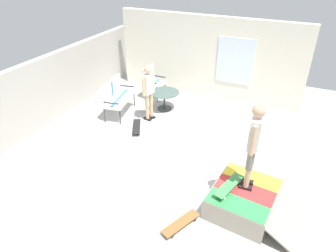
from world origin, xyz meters
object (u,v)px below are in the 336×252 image
(patio_bench, at_px, (115,94))
(person_skater, at_px, (254,141))
(skate_ramp, at_px, (245,200))
(skateboard_by_bench, at_px, (137,127))
(patio_chair_near_house, at_px, (152,79))
(skateboard_on_ramp, at_px, (229,185))
(skateboard_spare, at_px, (181,223))
(person_watching, at_px, (149,89))
(patio_table, at_px, (164,97))

(patio_bench, distance_m, person_skater, 4.88)
(skate_ramp, relative_size, skateboard_by_bench, 2.33)
(patio_chair_near_house, relative_size, skateboard_on_ramp, 1.24)
(skateboard_spare, bearing_deg, person_watching, 35.77)
(skate_ramp, distance_m, skateboard_on_ramp, 0.46)
(person_watching, height_order, skateboard_by_bench, person_watching)
(patio_bench, relative_size, patio_chair_near_house, 1.30)
(patio_table, bearing_deg, skateboard_by_bench, 172.99)
(skateboard_on_ramp, bearing_deg, skate_ramp, -71.49)
(patio_chair_near_house, bearing_deg, patio_table, -129.63)
(skate_ramp, xyz_separation_m, skateboard_on_ramp, (-0.10, 0.31, 0.32))
(skate_ramp, distance_m, skateboard_by_bench, 3.74)
(skateboard_spare, distance_m, skateboard_on_ramp, 1.12)
(patio_bench, bearing_deg, skateboard_spare, -132.92)
(patio_bench, bearing_deg, skateboard_on_ramp, -120.41)
(skate_ramp, distance_m, skateboard_spare, 1.31)
(patio_chair_near_house, relative_size, person_skater, 0.60)
(patio_bench, bearing_deg, patio_chair_near_house, -16.13)
(patio_chair_near_house, height_order, skateboard_spare, patio_chair_near_house)
(patio_bench, distance_m, skateboard_on_ramp, 4.68)
(skate_ramp, xyz_separation_m, patio_chair_near_house, (3.74, 3.92, 0.38))
(patio_chair_near_house, distance_m, person_skater, 5.36)
(skate_ramp, height_order, person_skater, person_skater)
(skate_ramp, xyz_separation_m, patio_table, (3.11, 3.16, 0.17))
(person_watching, bearing_deg, patio_chair_near_house, 24.56)
(person_watching, distance_m, skateboard_on_ramp, 3.89)
(person_watching, bearing_deg, skateboard_spare, -144.23)
(person_skater, bearing_deg, person_watching, 55.53)
(skate_ramp, xyz_separation_m, patio_bench, (2.26, 4.34, 0.38))
(patio_bench, bearing_deg, skate_ramp, -117.51)
(skateboard_by_bench, bearing_deg, person_watching, -3.36)
(skate_ramp, relative_size, patio_chair_near_house, 1.83)
(person_watching, distance_m, skateboard_spare, 4.13)
(person_skater, bearing_deg, patio_bench, 63.69)
(patio_table, height_order, person_skater, person_skater)
(patio_bench, distance_m, patio_table, 1.47)
(skateboard_on_ramp, bearing_deg, patio_bench, 59.59)
(person_skater, height_order, skateboard_on_ramp, person_skater)
(patio_table, distance_m, person_watching, 0.92)
(person_skater, distance_m, skateboard_spare, 1.95)
(skate_ramp, bearing_deg, person_skater, 15.82)
(patio_chair_near_house, bearing_deg, person_skater, -132.87)
(skate_ramp, height_order, person_watching, person_watching)
(patio_chair_near_house, distance_m, patio_table, 1.01)
(skateboard_by_bench, bearing_deg, patio_table, -7.01)
(person_watching, xyz_separation_m, person_skater, (-2.24, -3.26, 0.53))
(patio_table, xyz_separation_m, skateboard_on_ramp, (-3.21, -2.85, 0.15))
(patio_table, height_order, skateboard_on_ramp, patio_table)
(person_watching, height_order, skateboard_spare, person_watching)
(patio_table, distance_m, skateboard_spare, 4.61)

